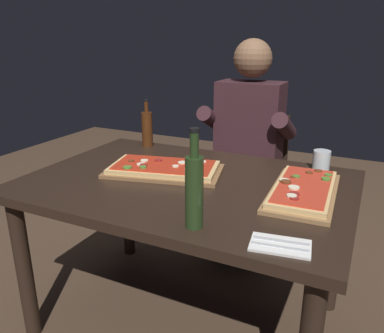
% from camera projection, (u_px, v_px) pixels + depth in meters
% --- Properties ---
extents(ground_plane, '(6.40, 6.40, 0.00)m').
position_uv_depth(ground_plane, '(188.00, 319.00, 1.92)').
color(ground_plane, '#4C3828').
extents(dining_table, '(1.40, 0.96, 0.74)m').
position_uv_depth(dining_table, '(187.00, 201.00, 1.72)').
color(dining_table, black).
rests_on(dining_table, ground_plane).
extents(pizza_rectangular_front, '(0.57, 0.39, 0.05)m').
position_uv_depth(pizza_rectangular_front, '(164.00, 169.00, 1.78)').
color(pizza_rectangular_front, brown).
rests_on(pizza_rectangular_front, dining_table).
extents(pizza_rectangular_left, '(0.27, 0.51, 0.05)m').
position_uv_depth(pizza_rectangular_left, '(303.00, 190.00, 1.53)').
color(pizza_rectangular_left, olive).
rests_on(pizza_rectangular_left, dining_table).
extents(wine_bottle_dark, '(0.06, 0.06, 0.27)m').
position_uv_depth(wine_bottle_dark, '(147.00, 128.00, 2.18)').
color(wine_bottle_dark, '#47230F').
rests_on(wine_bottle_dark, dining_table).
extents(oil_bottle_amber, '(0.06, 0.06, 0.34)m').
position_uv_depth(oil_bottle_amber, '(194.00, 189.00, 1.24)').
color(oil_bottle_amber, '#233819').
rests_on(oil_bottle_amber, dining_table).
extents(tumbler_near_camera, '(0.08, 0.08, 0.09)m').
position_uv_depth(tumbler_near_camera, '(321.00, 162.00, 1.81)').
color(tumbler_near_camera, silver).
rests_on(tumbler_near_camera, dining_table).
extents(napkin_cutlery_set, '(0.19, 0.13, 0.01)m').
position_uv_depth(napkin_cutlery_set, '(280.00, 245.00, 1.16)').
color(napkin_cutlery_set, white).
rests_on(napkin_cutlery_set, dining_table).
extents(diner_chair, '(0.44, 0.44, 0.87)m').
position_uv_depth(diner_chair, '(250.00, 175.00, 2.48)').
color(diner_chair, black).
rests_on(diner_chair, ground_plane).
extents(seated_diner, '(0.53, 0.41, 1.33)m').
position_uv_depth(seated_diner, '(246.00, 141.00, 2.30)').
color(seated_diner, '#23232D').
rests_on(seated_diner, ground_plane).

